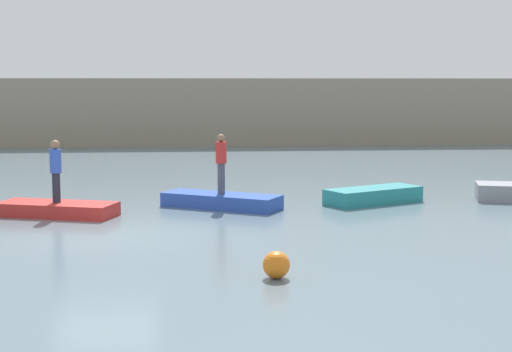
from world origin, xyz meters
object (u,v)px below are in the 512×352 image
object	(u,v)px
person_red_shirt	(221,161)
person_blue_shirt	(56,167)
rowboat_blue	(221,201)
rowboat_teal	(373,195)
mooring_buoy	(276,265)
rowboat_red	(57,209)

from	to	relation	value
person_red_shirt	person_blue_shirt	world-z (taller)	person_red_shirt
rowboat_blue	person_blue_shirt	xyz separation A→B (m)	(-4.65, -1.03, 1.16)
rowboat_teal	mooring_buoy	xyz separation A→B (m)	(-4.02, -8.95, 0.02)
person_red_shirt	person_blue_shirt	size ratio (longest dim) A/B	1.02
rowboat_teal	mooring_buoy	bearing A→B (deg)	-141.17
person_blue_shirt	mooring_buoy	distance (m)	9.23
rowboat_blue	mooring_buoy	xyz separation A→B (m)	(0.72, -8.44, 0.05)
rowboat_blue	rowboat_red	bearing A→B (deg)	-137.66
rowboat_blue	person_blue_shirt	size ratio (longest dim) A/B	2.03
rowboat_blue	mooring_buoy	distance (m)	8.48
rowboat_blue	rowboat_teal	distance (m)	4.77
rowboat_teal	person_blue_shirt	xyz separation A→B (m)	(-9.39, -1.53, 1.13)
rowboat_red	mooring_buoy	world-z (taller)	mooring_buoy
rowboat_red	rowboat_blue	size ratio (longest dim) A/B	0.93
person_red_shirt	rowboat_red	bearing A→B (deg)	-167.58
rowboat_blue	rowboat_teal	bearing A→B (deg)	36.03
rowboat_blue	person_red_shirt	distance (m)	1.21
mooring_buoy	rowboat_blue	bearing A→B (deg)	94.86
rowboat_red	mooring_buoy	xyz separation A→B (m)	(5.37, -7.42, 0.07)
person_blue_shirt	mooring_buoy	world-z (taller)	person_blue_shirt
person_red_shirt	person_blue_shirt	distance (m)	4.77
rowboat_red	rowboat_teal	bearing A→B (deg)	27.37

